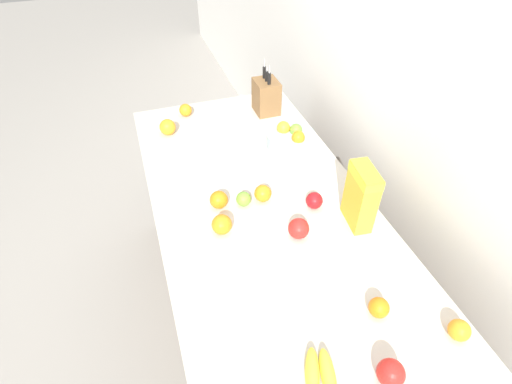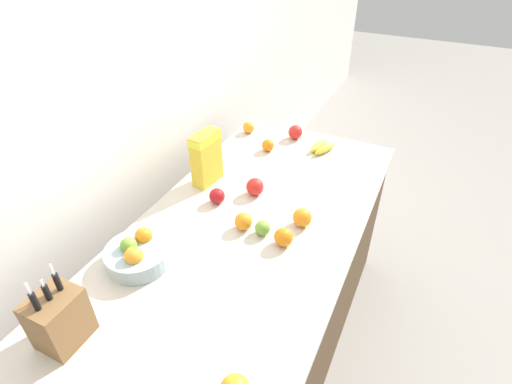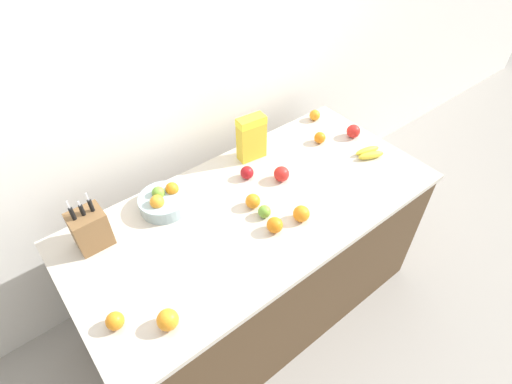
{
  "view_description": "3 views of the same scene",
  "coord_description": "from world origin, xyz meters",
  "px_view_note": "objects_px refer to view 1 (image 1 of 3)",
  "views": [
    {
      "loc": [
        1.19,
        -0.42,
        2.06
      ],
      "look_at": [
        0.02,
        -0.03,
        0.98
      ],
      "focal_mm": 28.0,
      "sensor_mm": 36.0,
      "label": 1
    },
    {
      "loc": [
        -1.15,
        -0.59,
        2.0
      ],
      "look_at": [
        0.08,
        -0.01,
        1.02
      ],
      "focal_mm": 28.0,
      "sensor_mm": 36.0,
      "label": 2
    },
    {
      "loc": [
        -0.88,
        -1.1,
        2.32
      ],
      "look_at": [
        0.02,
        0.02,
        0.96
      ],
      "focal_mm": 28.0,
      "sensor_mm": 36.0,
      "label": 3
    }
  ],
  "objects_px": {
    "knife_block": "(266,96)",
    "orange_front_left": "(379,308)",
    "orange_by_cereal": "(459,330)",
    "orange_front_center": "(219,200)",
    "apple_middle": "(314,201)",
    "cereal_box": "(361,194)",
    "orange_mid_right": "(186,110)",
    "fruit_bowl": "(291,138)",
    "banana_bunch": "(320,374)",
    "orange_front_right": "(263,193)",
    "apple_by_knife_block": "(299,228)",
    "orange_near_bowl": "(168,127)",
    "apple_front": "(391,373)",
    "apple_near_bananas": "(244,199)",
    "orange_back_center": "(222,224)"
  },
  "relations": [
    {
      "from": "cereal_box",
      "to": "orange_front_right",
      "type": "bearing_deg",
      "value": -120.45
    },
    {
      "from": "orange_by_cereal",
      "to": "apple_front",
      "type": "bearing_deg",
      "value": -79.74
    },
    {
      "from": "orange_by_cereal",
      "to": "apple_middle",
      "type": "bearing_deg",
      "value": -165.45
    },
    {
      "from": "cereal_box",
      "to": "orange_near_bowl",
      "type": "relative_size",
      "value": 3.11
    },
    {
      "from": "orange_front_left",
      "to": "banana_bunch",
      "type": "bearing_deg",
      "value": -64.36
    },
    {
      "from": "knife_block",
      "to": "orange_front_left",
      "type": "distance_m",
      "value": 1.36
    },
    {
      "from": "cereal_box",
      "to": "orange_near_bowl",
      "type": "distance_m",
      "value": 1.09
    },
    {
      "from": "banana_bunch",
      "to": "orange_back_center",
      "type": "bearing_deg",
      "value": -169.5
    },
    {
      "from": "orange_front_center",
      "to": "banana_bunch",
      "type": "bearing_deg",
      "value": 6.81
    },
    {
      "from": "banana_bunch",
      "to": "orange_front_center",
      "type": "height_order",
      "value": "orange_front_center"
    },
    {
      "from": "orange_back_center",
      "to": "orange_front_right",
      "type": "distance_m",
      "value": 0.25
    },
    {
      "from": "knife_block",
      "to": "cereal_box",
      "type": "bearing_deg",
      "value": 3.12
    },
    {
      "from": "orange_by_cereal",
      "to": "orange_front_center",
      "type": "bearing_deg",
      "value": -145.5
    },
    {
      "from": "apple_near_bananas",
      "to": "banana_bunch",
      "type": "bearing_deg",
      "value": -0.56
    },
    {
      "from": "knife_block",
      "to": "apple_front",
      "type": "xyz_separation_m",
      "value": [
        1.55,
        -0.18,
        -0.06
      ]
    },
    {
      "from": "fruit_bowl",
      "to": "banana_bunch",
      "type": "xyz_separation_m",
      "value": [
        1.12,
        -0.37,
        -0.02
      ]
    },
    {
      "from": "apple_near_bananas",
      "to": "orange_front_center",
      "type": "xyz_separation_m",
      "value": [
        -0.02,
        -0.1,
        0.01
      ]
    },
    {
      "from": "fruit_bowl",
      "to": "orange_back_center",
      "type": "relative_size",
      "value": 3.0
    },
    {
      "from": "orange_mid_right",
      "to": "orange_by_cereal",
      "type": "height_order",
      "value": "orange_mid_right"
    },
    {
      "from": "banana_bunch",
      "to": "apple_near_bananas",
      "type": "xyz_separation_m",
      "value": [
        -0.77,
        0.01,
        0.01
      ]
    },
    {
      "from": "knife_block",
      "to": "apple_by_knife_block",
      "type": "bearing_deg",
      "value": -12.08
    },
    {
      "from": "apple_front",
      "to": "orange_front_right",
      "type": "bearing_deg",
      "value": -173.92
    },
    {
      "from": "knife_block",
      "to": "orange_back_center",
      "type": "xyz_separation_m",
      "value": [
        0.84,
        -0.48,
        -0.05
      ]
    },
    {
      "from": "apple_near_bananas",
      "to": "orange_front_right",
      "type": "bearing_deg",
      "value": 91.77
    },
    {
      "from": "orange_near_bowl",
      "to": "orange_front_center",
      "type": "relative_size",
      "value": 1.1
    },
    {
      "from": "orange_front_left",
      "to": "knife_block",
      "type": "bearing_deg",
      "value": 176.12
    },
    {
      "from": "orange_mid_right",
      "to": "banana_bunch",
      "type": "bearing_deg",
      "value": 3.07
    },
    {
      "from": "knife_block",
      "to": "orange_front_left",
      "type": "xyz_separation_m",
      "value": [
        1.35,
        -0.09,
        -0.06
      ]
    },
    {
      "from": "apple_front",
      "to": "orange_front_center",
      "type": "bearing_deg",
      "value": -162.04
    },
    {
      "from": "orange_mid_right",
      "to": "orange_back_center",
      "type": "bearing_deg",
      "value": -2.15
    },
    {
      "from": "apple_middle",
      "to": "apple_by_knife_block",
      "type": "relative_size",
      "value": 0.86
    },
    {
      "from": "fruit_bowl",
      "to": "orange_back_center",
      "type": "height_order",
      "value": "fruit_bowl"
    },
    {
      "from": "orange_back_center",
      "to": "apple_front",
      "type": "bearing_deg",
      "value": 23.04
    },
    {
      "from": "orange_front_right",
      "to": "apple_middle",
      "type": "bearing_deg",
      "value": 60.03
    },
    {
      "from": "cereal_box",
      "to": "apple_by_knife_block",
      "type": "bearing_deg",
      "value": -82.84
    },
    {
      "from": "apple_front",
      "to": "orange_mid_right",
      "type": "xyz_separation_m",
      "value": [
        -1.65,
        -0.27,
        -0.01
      ]
    },
    {
      "from": "orange_front_left",
      "to": "orange_back_center",
      "type": "distance_m",
      "value": 0.65
    },
    {
      "from": "apple_middle",
      "to": "orange_mid_right",
      "type": "distance_m",
      "value": 0.99
    },
    {
      "from": "apple_near_bananas",
      "to": "cereal_box",
      "type": "bearing_deg",
      "value": 59.57
    },
    {
      "from": "cereal_box",
      "to": "orange_front_center",
      "type": "distance_m",
      "value": 0.58
    },
    {
      "from": "apple_by_knife_block",
      "to": "orange_front_center",
      "type": "height_order",
      "value": "apple_by_knife_block"
    },
    {
      "from": "orange_by_cereal",
      "to": "knife_block",
      "type": "bearing_deg",
      "value": -176.13
    },
    {
      "from": "knife_block",
      "to": "apple_middle",
      "type": "distance_m",
      "value": 0.82
    },
    {
      "from": "apple_near_bananas",
      "to": "orange_mid_right",
      "type": "height_order",
      "value": "orange_mid_right"
    },
    {
      "from": "cereal_box",
      "to": "orange_front_right",
      "type": "xyz_separation_m",
      "value": [
        -0.24,
        -0.32,
        -0.11
      ]
    },
    {
      "from": "apple_front",
      "to": "knife_block",
      "type": "bearing_deg",
      "value": 173.5
    },
    {
      "from": "apple_by_knife_block",
      "to": "banana_bunch",
      "type": "bearing_deg",
      "value": -16.56
    },
    {
      "from": "apple_middle",
      "to": "fruit_bowl",
      "type": "bearing_deg",
      "value": 170.07
    },
    {
      "from": "apple_near_bananas",
      "to": "orange_front_left",
      "type": "bearing_deg",
      "value": 22.23
    },
    {
      "from": "cereal_box",
      "to": "orange_near_bowl",
      "type": "bearing_deg",
      "value": -138.35
    }
  ]
}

